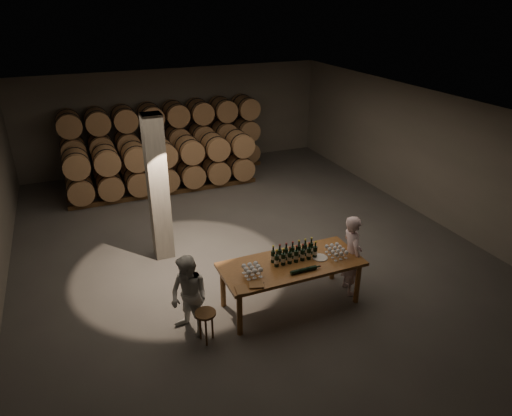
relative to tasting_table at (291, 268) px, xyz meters
name	(u,v)px	position (x,y,z in m)	size (l,w,h in m)	color
room	(158,189)	(-1.80, 2.70, 0.80)	(12.00, 12.00, 12.00)	#4B4846
tasting_table	(291,268)	(0.00, 0.00, 0.00)	(2.60, 1.10, 0.90)	brown
barrel_stack_back	(165,138)	(-0.57, 7.70, 0.40)	(6.26, 0.95, 2.31)	#50321B
barrel_stack_front	(164,165)	(-0.96, 6.30, 0.03)	(5.48, 0.95, 1.57)	#50321B
bottle_cluster	(294,254)	(0.09, 0.08, 0.23)	(0.87, 0.24, 0.34)	black
lying_bottles	(304,270)	(0.07, -0.34, 0.14)	(0.59, 0.07, 0.07)	black
glass_cluster_left	(252,268)	(-0.81, -0.09, 0.24)	(0.31, 0.31, 0.19)	silver
glass_cluster_right	(336,250)	(0.89, -0.08, 0.22)	(0.30, 0.41, 0.16)	silver
plate	(320,258)	(0.56, -0.05, 0.11)	(0.28, 0.28, 0.02)	silver
notebook_near	(256,285)	(-0.87, -0.41, 0.12)	(0.24, 0.19, 0.03)	brown
notebook_corner	(242,290)	(-1.14, -0.44, 0.12)	(0.20, 0.26, 0.02)	brown
pen	(261,284)	(-0.77, -0.40, 0.11)	(0.01, 0.01, 0.12)	black
stool	(206,318)	(-1.76, -0.37, -0.32)	(0.35, 0.35, 0.59)	#50321B
person_man	(352,255)	(1.25, -0.06, 0.02)	(0.59, 0.39, 1.63)	white
person_woman	(189,297)	(-1.94, -0.06, -0.05)	(0.72, 0.56, 1.49)	silver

